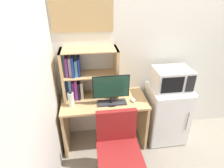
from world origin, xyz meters
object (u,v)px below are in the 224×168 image
(computer_mouse, at_px, (133,100))
(desk_chair, at_px, (118,156))
(monitor, at_px, (111,88))
(microwave, at_px, (172,79))
(wall_corkboard, at_px, (82,13))
(hutch_bookshelf, at_px, (81,74))
(keyboard, at_px, (112,103))
(water_bottle, at_px, (71,99))
(mini_fridge, at_px, (166,113))

(computer_mouse, relative_size, desk_chair, 0.11)
(computer_mouse, bearing_deg, monitor, -175.74)
(microwave, distance_m, wall_corkboard, 1.41)
(hutch_bookshelf, distance_m, desk_chair, 1.10)
(keyboard, relative_size, wall_corkboard, 0.50)
(hutch_bookshelf, height_order, monitor, hutch_bookshelf)
(water_bottle, distance_m, mini_fridge, 1.40)
(keyboard, bearing_deg, microwave, 6.11)
(computer_mouse, bearing_deg, water_bottle, -179.83)
(hutch_bookshelf, height_order, microwave, hutch_bookshelf)
(computer_mouse, distance_m, microwave, 0.59)
(hutch_bookshelf, bearing_deg, monitor, -33.47)
(microwave, height_order, desk_chair, microwave)
(computer_mouse, distance_m, water_bottle, 0.80)
(computer_mouse, height_order, water_bottle, water_bottle)
(keyboard, xyz_separation_m, microwave, (0.82, 0.09, 0.25))
(keyboard, height_order, computer_mouse, computer_mouse)
(microwave, bearing_deg, hutch_bookshelf, 172.92)
(computer_mouse, xyz_separation_m, microwave, (0.54, 0.07, 0.24))
(mini_fridge, xyz_separation_m, wall_corkboard, (-1.12, 0.27, 1.38))
(hutch_bookshelf, relative_size, computer_mouse, 7.20)
(microwave, bearing_deg, keyboard, -173.89)
(mini_fridge, height_order, desk_chair, desk_chair)
(monitor, distance_m, wall_corkboard, 0.96)
(water_bottle, bearing_deg, keyboard, -1.71)
(keyboard, distance_m, desk_chair, 0.65)
(monitor, distance_m, water_bottle, 0.52)
(hutch_bookshelf, distance_m, water_bottle, 0.35)
(monitor, xyz_separation_m, computer_mouse, (0.29, 0.02, -0.21))
(computer_mouse, bearing_deg, hutch_bookshelf, 161.58)
(desk_chair, bearing_deg, keyboard, 89.45)
(monitor, bearing_deg, hutch_bookshelf, 146.53)
(hutch_bookshelf, bearing_deg, wall_corkboard, 59.90)
(keyboard, distance_m, microwave, 0.86)
(keyboard, xyz_separation_m, desk_chair, (-0.01, -0.55, -0.36))
(keyboard, distance_m, water_bottle, 0.52)
(mini_fridge, relative_size, microwave, 1.78)
(keyboard, bearing_deg, desk_chair, -90.55)
(water_bottle, relative_size, microwave, 0.43)
(monitor, relative_size, microwave, 0.96)
(hutch_bookshelf, xyz_separation_m, water_bottle, (-0.14, -0.22, -0.24))
(monitor, height_order, wall_corkboard, wall_corkboard)
(monitor, xyz_separation_m, keyboard, (0.01, 0.00, -0.21))
(desk_chair, bearing_deg, microwave, 37.54)
(desk_chair, height_order, wall_corkboard, wall_corkboard)
(keyboard, bearing_deg, wall_corkboard, 130.62)
(monitor, height_order, desk_chair, monitor)
(keyboard, relative_size, mini_fridge, 0.43)
(water_bottle, height_order, microwave, microwave)
(monitor, bearing_deg, microwave, 6.30)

